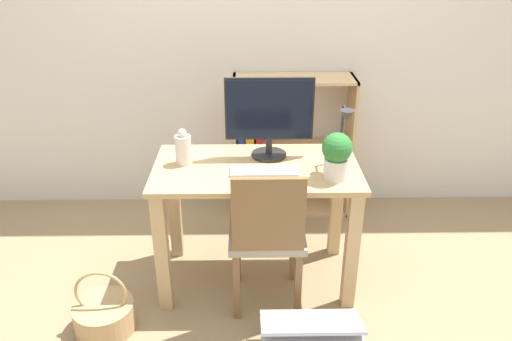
# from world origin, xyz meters

# --- Properties ---
(ground_plane) EXTENTS (10.00, 10.00, 0.00)m
(ground_plane) POSITION_xyz_m (0.00, 0.00, 0.00)
(ground_plane) COLOR #997F5B
(wall_back) EXTENTS (8.00, 0.05, 2.60)m
(wall_back) POSITION_xyz_m (0.00, 0.99, 1.30)
(wall_back) COLOR silver
(wall_back) RESTS_ON ground_plane
(desk) EXTENTS (1.12, 0.61, 0.74)m
(desk) POSITION_xyz_m (0.00, 0.00, 0.58)
(desk) COLOR tan
(desk) RESTS_ON ground_plane
(monitor) EXTENTS (0.48, 0.20, 0.45)m
(monitor) POSITION_xyz_m (0.07, 0.14, 0.99)
(monitor) COLOR #232326
(monitor) RESTS_ON desk
(keyboard) EXTENTS (0.36, 0.12, 0.02)m
(keyboard) POSITION_xyz_m (0.04, -0.08, 0.75)
(keyboard) COLOR #B2B2B7
(keyboard) RESTS_ON desk
(vase) EXTENTS (0.09, 0.09, 0.20)m
(vase) POSITION_xyz_m (-0.39, 0.04, 0.83)
(vase) COLOR silver
(vase) RESTS_ON desk
(desk_lamp) EXTENTS (0.10, 0.19, 0.33)m
(desk_lamp) POSITION_xyz_m (0.46, -0.00, 0.94)
(desk_lamp) COLOR #2D2D33
(desk_lamp) RESTS_ON desk
(potted_plant) EXTENTS (0.15, 0.15, 0.25)m
(potted_plant) POSITION_xyz_m (0.40, -0.15, 0.88)
(potted_plant) COLOR silver
(potted_plant) RESTS_ON desk
(chair) EXTENTS (0.40, 0.40, 0.85)m
(chair) POSITION_xyz_m (0.05, -0.24, 0.47)
(chair) COLOR #9E937F
(chair) RESTS_ON ground_plane
(bookshelf) EXTENTS (0.83, 0.28, 1.00)m
(bookshelf) POSITION_xyz_m (0.11, 0.82, 0.44)
(bookshelf) COLOR tan
(bookshelf) RESTS_ON ground_plane
(basket) EXTENTS (0.31, 0.31, 0.36)m
(basket) POSITION_xyz_m (-0.80, -0.42, 0.09)
(basket) COLOR tan
(basket) RESTS_ON ground_plane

